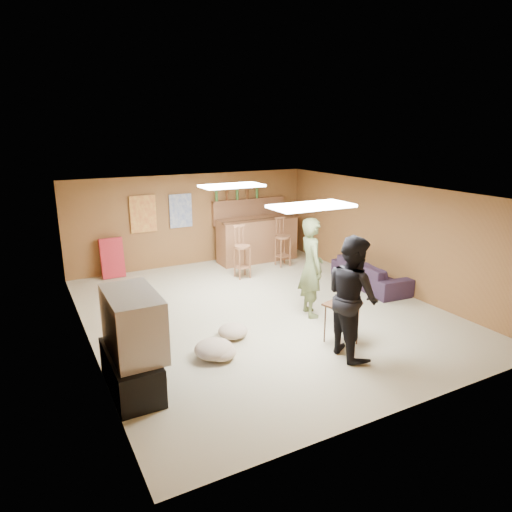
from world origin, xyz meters
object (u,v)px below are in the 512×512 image
tv_body (133,323)px  person_black (352,296)px  sofa (370,274)px  bar_counter (257,240)px  tray_table (341,323)px  person_olive (311,267)px

tv_body → person_black: size_ratio=0.61×
sofa → bar_counter: bearing=28.0°
tray_table → person_black: bearing=-106.6°
bar_counter → sofa: size_ratio=1.05×
sofa → person_black: bearing=138.2°
sofa → tray_table: (-2.23, -1.85, 0.06)m
tv_body → person_olive: size_ratio=0.62×
person_olive → sofa: (2.00, 0.67, -0.61)m
person_olive → person_black: 1.55m
tv_body → tray_table: size_ratio=1.64×
person_black → tray_table: bearing=-10.5°
bar_counter → person_black: bearing=-102.7°
person_olive → tray_table: size_ratio=2.65×
person_black → tray_table: 0.67m
person_olive → person_black: person_black is taller
person_black → bar_counter: bearing=-6.6°
tray_table → sofa: bearing=39.7°
tv_body → person_olive: person_olive is taller
bar_counter → sofa: bar_counter is taller
person_black → sofa: (2.33, 2.18, -0.63)m
tv_body → bar_counter: bearing=47.0°
bar_counter → tray_table: (-1.03, -4.69, -0.21)m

